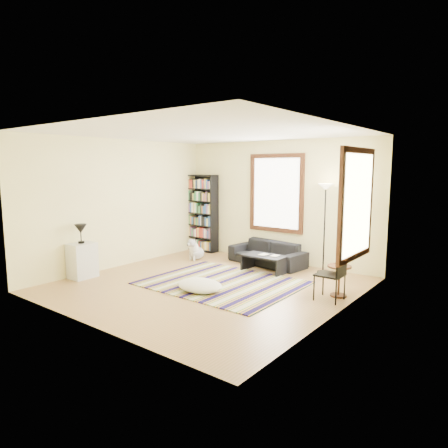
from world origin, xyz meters
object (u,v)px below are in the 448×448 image
Objects in this scene: floor_cushion at (200,285)px; dog at (197,249)px; sofa at (267,253)px; side_table at (339,281)px; floor_lamp at (324,229)px; bookshelf at (202,213)px; coffee_table at (264,264)px; white_cabinet at (82,260)px; folding_chair at (330,275)px.

floor_cushion is 1.70× the size of dog.
sofa is 2.47m from side_table.
side_table is at bearing -9.08° from dog.
side_table is (0.86, -1.29, -0.66)m from floor_lamp.
bookshelf is at bearing 177.22° from floor_lamp.
side_table is (1.86, -0.60, 0.09)m from coffee_table.
dog is (0.73, 2.60, -0.09)m from white_cabinet.
coffee_table is (0.31, -0.59, -0.08)m from sofa.
bookshelf is at bearing 85.38° from white_cabinet.
bookshelf is at bearing 160.88° from coffee_table.
coffee_table is 1.85m from floor_cushion.
white_cabinet is at bearing -92.45° from bookshelf.
sofa is 2.58m from folding_chair.
coffee_table is at bearing 154.26° from folding_chair.
side_table is 0.77× the size of white_cabinet.
dog is (-3.72, 0.88, -0.17)m from folding_chair.
sofa is 0.90× the size of bookshelf.
sofa is 2.07× the size of floor_cushion.
sofa is 1.71m from dog.
floor_cushion is at bearing -154.19° from folding_chair.
floor_lamp reaches higher than folding_chair.
folding_chair is at bearing -13.36° from dog.
bookshelf is 2.30× the size of floor_cushion.
floor_lamp is 1.84m from folding_chair.
floor_lamp is at bearing 64.69° from floor_cushion.
floor_lamp reaches higher than dog.
floor_lamp reaches higher than side_table.
folding_chair is at bearing -100.08° from side_table.
dog is at bearing -166.59° from floor_lamp.
white_cabinet is (-4.45, -1.73, -0.08)m from folding_chair.
dog reaches higher than coffee_table.
dog reaches higher than floor_cushion.
floor_cushion is (0.11, -2.44, -0.15)m from sofa.
floor_cushion is 1.01× the size of folding_chair.
white_cabinet reaches higher than coffee_table.
floor_lamp is 3.44× the size of side_table.
floor_lamp is 3.07m from dog.
sofa is at bearing -7.05° from bookshelf.
sofa is 3.96m from white_cabinet.
folding_chair reaches higher than dog.
floor_cushion is at bearing -148.79° from side_table.
floor_lamp is at bearing -2.78° from bookshelf.
floor_lamp is 3.64× the size of dog.
sofa is at bearing 20.24° from dog.
sofa is at bearing 51.73° from white_cabinet.
floor_cushion is at bearing -47.05° from dog.
floor_lamp is 2.66× the size of white_cabinet.
white_cabinet reaches higher than dog.
white_cabinet is 2.70m from dog.
floor_cushion is at bearing -115.31° from floor_lamp.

